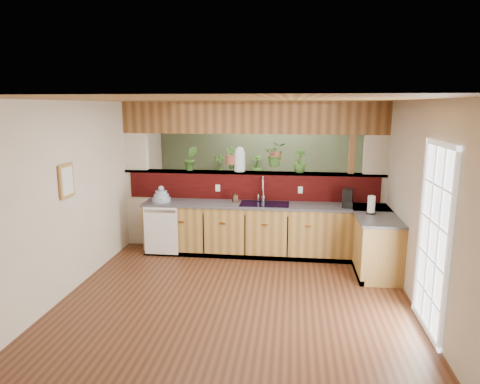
# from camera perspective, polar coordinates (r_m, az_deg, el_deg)

# --- Properties ---
(ground) EXTENTS (4.60, 7.00, 0.01)m
(ground) POSITION_cam_1_polar(r_m,az_deg,el_deg) (6.61, 0.42, -11.07)
(ground) COLOR #4F2B18
(ground) RESTS_ON ground
(ceiling) EXTENTS (4.60, 7.00, 0.01)m
(ceiling) POSITION_cam_1_polar(r_m,az_deg,el_deg) (6.10, 0.46, 12.10)
(ceiling) COLOR brown
(ceiling) RESTS_ON ground
(wall_back) EXTENTS (4.60, 0.02, 2.60)m
(wall_back) POSITION_cam_1_polar(r_m,az_deg,el_deg) (9.67, 2.83, 4.13)
(wall_back) COLOR beige
(wall_back) RESTS_ON ground
(wall_front) EXTENTS (4.60, 0.02, 2.60)m
(wall_front) POSITION_cam_1_polar(r_m,az_deg,el_deg) (2.93, -7.68, -13.52)
(wall_front) COLOR beige
(wall_front) RESTS_ON ground
(wall_left) EXTENTS (0.02, 7.00, 2.60)m
(wall_left) POSITION_cam_1_polar(r_m,az_deg,el_deg) (6.88, -18.97, 0.51)
(wall_left) COLOR beige
(wall_left) RESTS_ON ground
(wall_right) EXTENTS (0.02, 7.00, 2.60)m
(wall_right) POSITION_cam_1_polar(r_m,az_deg,el_deg) (6.39, 21.39, -0.45)
(wall_right) COLOR beige
(wall_right) RESTS_ON ground
(pass_through_partition) EXTENTS (4.60, 0.21, 2.60)m
(pass_through_partition) POSITION_cam_1_polar(r_m,az_deg,el_deg) (7.56, 1.84, 1.24)
(pass_through_partition) COLOR beige
(pass_through_partition) RESTS_ON ground
(pass_through_ledge) EXTENTS (4.60, 0.21, 0.04)m
(pass_through_ledge) POSITION_cam_1_polar(r_m,az_deg,el_deg) (7.54, 1.62, 2.59)
(pass_through_ledge) COLOR brown
(pass_through_ledge) RESTS_ON ground
(header_beam) EXTENTS (4.60, 0.15, 0.55)m
(header_beam) POSITION_cam_1_polar(r_m,az_deg,el_deg) (7.45, 1.67, 9.87)
(header_beam) COLOR brown
(header_beam) RESTS_ON ground
(sage_backwall) EXTENTS (4.55, 0.02, 2.55)m
(sage_backwall) POSITION_cam_1_polar(r_m,az_deg,el_deg) (9.65, 2.82, 4.11)
(sage_backwall) COLOR #516142
(sage_backwall) RESTS_ON ground
(countertop) EXTENTS (4.14, 1.52, 0.90)m
(countertop) POSITION_cam_1_polar(r_m,az_deg,el_deg) (7.24, 7.85, -5.37)
(countertop) COLOR olive
(countertop) RESTS_ON ground
(dishwasher) EXTENTS (0.58, 0.03, 0.82)m
(dishwasher) POSITION_cam_1_polar(r_m,az_deg,el_deg) (7.37, -10.52, -5.10)
(dishwasher) COLOR white
(dishwasher) RESTS_ON ground
(navy_sink) EXTENTS (0.82, 0.50, 0.18)m
(navy_sink) POSITION_cam_1_polar(r_m,az_deg,el_deg) (7.26, 3.28, -2.19)
(navy_sink) COLOR black
(navy_sink) RESTS_ON countertop
(french_door) EXTENTS (0.06, 1.02, 2.16)m
(french_door) POSITION_cam_1_polar(r_m,az_deg,el_deg) (5.23, 24.32, -6.05)
(french_door) COLOR white
(french_door) RESTS_ON ground
(framed_print) EXTENTS (0.04, 0.35, 0.45)m
(framed_print) POSITION_cam_1_polar(r_m,az_deg,el_deg) (6.12, -22.12, 1.39)
(framed_print) COLOR olive
(framed_print) RESTS_ON wall_left
(faucet) EXTENTS (0.20, 0.20, 0.46)m
(faucet) POSITION_cam_1_polar(r_m,az_deg,el_deg) (7.34, 3.07, 0.56)
(faucet) COLOR #B7B7B2
(faucet) RESTS_ON countertop
(dish_stack) EXTENTS (0.32, 0.32, 0.28)m
(dish_stack) POSITION_cam_1_polar(r_m,az_deg,el_deg) (7.50, -10.44, -0.62)
(dish_stack) COLOR #92A0BD
(dish_stack) RESTS_ON countertop
(soap_dispenser) EXTENTS (0.11, 0.11, 0.19)m
(soap_dispenser) POSITION_cam_1_polar(r_m,az_deg,el_deg) (7.34, -0.67, -0.63)
(soap_dispenser) COLOR #392414
(soap_dispenser) RESTS_ON countertop
(coffee_maker) EXTENTS (0.16, 0.26, 0.29)m
(coffee_maker) POSITION_cam_1_polar(r_m,az_deg,el_deg) (7.20, 14.15, -0.90)
(coffee_maker) COLOR black
(coffee_maker) RESTS_ON countertop
(paper_towel) EXTENTS (0.14, 0.14, 0.30)m
(paper_towel) POSITION_cam_1_polar(r_m,az_deg,el_deg) (6.85, 17.10, -1.67)
(paper_towel) COLOR black
(paper_towel) RESTS_ON countertop
(glass_jar) EXTENTS (0.19, 0.19, 0.43)m
(glass_jar) POSITION_cam_1_polar(r_m,az_deg,el_deg) (7.53, -0.06, 4.40)
(glass_jar) COLOR silver
(glass_jar) RESTS_ON pass_through_ledge
(ledge_plant_left) EXTENTS (0.28, 0.25, 0.44)m
(ledge_plant_left) POSITION_cam_1_polar(r_m,az_deg,el_deg) (7.68, -6.60, 4.49)
(ledge_plant_left) COLOR #30591F
(ledge_plant_left) RESTS_ON pass_through_ledge
(ledge_plant_right) EXTENTS (0.29, 0.29, 0.40)m
(ledge_plant_right) POSITION_cam_1_polar(r_m,az_deg,el_deg) (7.47, 7.96, 4.13)
(ledge_plant_right) COLOR #30591F
(ledge_plant_right) RESTS_ON pass_through_ledge
(hanging_plant_a) EXTENTS (0.23, 0.19, 0.54)m
(hanging_plant_a) POSITION_cam_1_polar(r_m,az_deg,el_deg) (7.53, -1.19, 5.56)
(hanging_plant_a) COLOR brown
(hanging_plant_a) RESTS_ON header_beam
(hanging_plant_b) EXTENTS (0.39, 0.34, 0.53)m
(hanging_plant_b) POSITION_cam_1_polar(r_m,az_deg,el_deg) (7.45, 4.79, 6.38)
(hanging_plant_b) COLOR brown
(hanging_plant_b) RESTS_ON header_beam
(shelving_console) EXTENTS (1.57, 0.55, 1.02)m
(shelving_console) POSITION_cam_1_polar(r_m,az_deg,el_deg) (9.60, 0.10, -0.76)
(shelving_console) COLOR black
(shelving_console) RESTS_ON ground
(shelf_plant_a) EXTENTS (0.28, 0.22, 0.46)m
(shelf_plant_a) POSITION_cam_1_polar(r_m,az_deg,el_deg) (9.54, -2.79, 3.68)
(shelf_plant_a) COLOR #30591F
(shelf_plant_a) RESTS_ON shelving_console
(shelf_plant_b) EXTENTS (0.32, 0.32, 0.46)m
(shelf_plant_b) POSITION_cam_1_polar(r_m,az_deg,el_deg) (9.43, 2.22, 3.60)
(shelf_plant_b) COLOR #30591F
(shelf_plant_b) RESTS_ON shelving_console
(floor_plant) EXTENTS (0.89, 0.84, 0.78)m
(floor_plant) POSITION_cam_1_polar(r_m,az_deg,el_deg) (8.56, 9.85, -3.20)
(floor_plant) COLOR #30591F
(floor_plant) RESTS_ON ground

